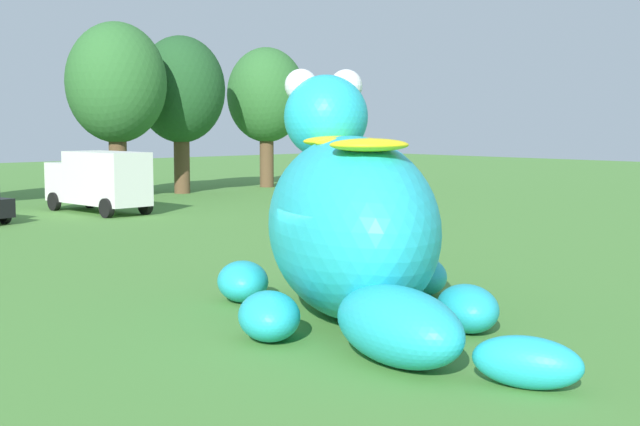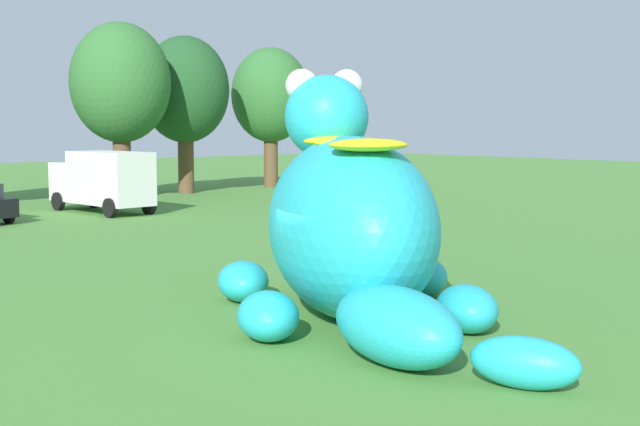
# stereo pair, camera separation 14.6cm
# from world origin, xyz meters

# --- Properties ---
(ground_plane) EXTENTS (160.00, 160.00, 0.00)m
(ground_plane) POSITION_xyz_m (0.00, 0.00, 0.00)
(ground_plane) COLOR #4C8438
(giant_inflatable_creature) EXTENTS (7.72, 10.99, 5.69)m
(giant_inflatable_creature) POSITION_xyz_m (1.12, 0.76, 2.08)
(giant_inflatable_creature) COLOR #23B2C6
(giant_inflatable_creature) RESTS_ON ground
(box_truck) EXTENTS (2.62, 6.50, 2.95)m
(box_truck) POSITION_xyz_m (8.23, 25.20, 1.60)
(box_truck) COLOR silver
(box_truck) RESTS_ON ground
(tree_centre_right) EXTENTS (5.57, 5.57, 9.88)m
(tree_centre_right) POSITION_xyz_m (12.54, 30.88, 6.46)
(tree_centre_right) COLOR brown
(tree_centre_right) RESTS_ON ground
(tree_mid_right) EXTENTS (5.39, 5.39, 9.57)m
(tree_mid_right) POSITION_xyz_m (17.77, 32.34, 6.26)
(tree_mid_right) COLOR brown
(tree_mid_right) RESTS_ON ground
(tree_right) EXTENTS (5.25, 5.25, 9.32)m
(tree_right) POSITION_xyz_m (25.00, 32.99, 6.10)
(tree_right) COLOR brown
(tree_right) RESTS_ON ground
(spectator_wandering) EXTENTS (0.38, 0.26, 1.71)m
(spectator_wandering) POSITION_xyz_m (8.51, 5.12, 0.85)
(spectator_wandering) COLOR black
(spectator_wandering) RESTS_ON ground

